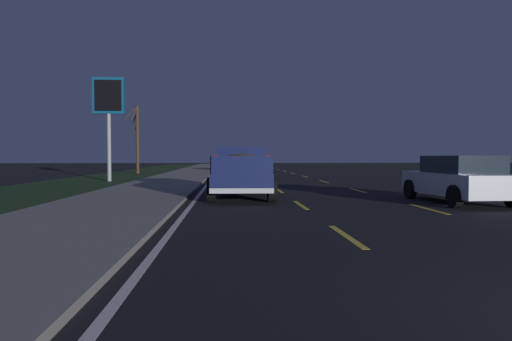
{
  "coord_description": "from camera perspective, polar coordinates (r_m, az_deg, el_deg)",
  "views": [
    {
      "loc": [
        -2.83,
        3.98,
        1.51
      ],
      "look_at": [
        13.95,
        2.93,
        0.97
      ],
      "focal_mm": 30.46,
      "sensor_mm": 36.0,
      "label": 1
    }
  ],
  "objects": [
    {
      "name": "sedan_white",
      "position": [
        15.6,
        24.98,
        -1.0
      ],
      "size": [
        4.44,
        2.08,
        1.54
      ],
      "color": "silver",
      "rests_on": "ground"
    },
    {
      "name": "lane_markings",
      "position": [
        33.06,
        -2.04,
        -0.76
      ],
      "size": [
        108.0,
        7.04,
        0.01
      ],
      "color": "yellow",
      "rests_on": "ground"
    },
    {
      "name": "gas_price_sign",
      "position": [
        28.1,
        -18.79,
        8.28
      ],
      "size": [
        0.27,
        1.9,
        6.31
      ],
      "color": "#99999E",
      "rests_on": "ground"
    },
    {
      "name": "ground",
      "position": [
        30.13,
        4.01,
        -1.03
      ],
      "size": [
        144.0,
        144.0,
        0.0
      ],
      "primitive_type": "plane",
      "color": "black"
    },
    {
      "name": "bare_tree_far",
      "position": [
        40.02,
        -15.35,
        4.2
      ],
      "size": [
        1.66,
        1.34,
        6.07
      ],
      "color": "#423323",
      "rests_on": "ground"
    },
    {
      "name": "grass_verge",
      "position": [
        31.05,
        -19.42,
        -1.04
      ],
      "size": [
        108.0,
        6.0,
        0.01
      ],
      "primitive_type": "cube",
      "color": "#1E3819",
      "rests_on": "ground"
    },
    {
      "name": "sidewalk_shoulder",
      "position": [
        30.07,
        -10.21,
        -0.95
      ],
      "size": [
        108.0,
        4.0,
        0.12
      ],
      "primitive_type": "cube",
      "color": "gray",
      "rests_on": "ground"
    },
    {
      "name": "sedan_blue",
      "position": [
        44.75,
        -3.08,
        0.92
      ],
      "size": [
        4.42,
        2.06,
        1.54
      ],
      "color": "navy",
      "rests_on": "ground"
    },
    {
      "name": "pickup_truck",
      "position": [
        16.16,
        -1.88,
        -0.04
      ],
      "size": [
        5.48,
        2.39,
        1.87
      ],
      "color": "#141E4C",
      "rests_on": "ground"
    }
  ]
}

